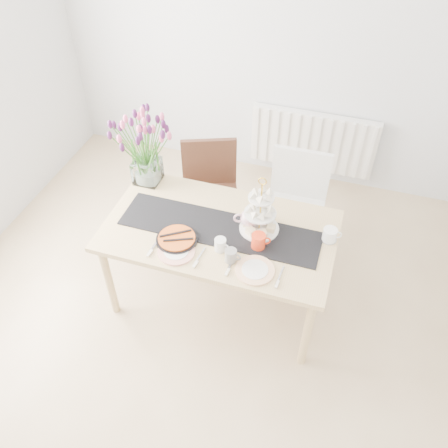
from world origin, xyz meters
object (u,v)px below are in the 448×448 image
(teapot, at_px, (250,218))
(mug_white, at_px, (220,245))
(cake_stand, at_px, (260,217))
(chair_white, at_px, (296,199))
(chair_brown, at_px, (210,186))
(plate_left, at_px, (176,251))
(dining_table, at_px, (220,236))
(mug_grey, at_px, (231,256))
(tart_tin, at_px, (177,239))
(radiator, at_px, (313,141))
(plate_right, at_px, (255,270))
(cream_jug, at_px, (330,235))
(tulip_vase, at_px, (143,139))
(mug_orange, at_px, (258,241))

(teapot, relative_size, mug_white, 2.34)
(cake_stand, xyz_separation_m, mug_white, (-0.20, -0.26, -0.07))
(chair_white, xyz_separation_m, cake_stand, (-0.15, -0.64, 0.32))
(chair_brown, relative_size, mug_white, 9.90)
(plate_left, bearing_deg, cake_stand, 38.36)
(dining_table, relative_size, teapot, 7.39)
(teapot, height_order, mug_grey, teapot)
(mug_grey, distance_m, mug_white, 0.12)
(chair_brown, xyz_separation_m, cake_stand, (0.56, -0.59, 0.33))
(teapot, xyz_separation_m, tart_tin, (-0.43, -0.30, -0.05))
(chair_white, bearing_deg, radiator, 90.66)
(chair_white, relative_size, mug_grey, 10.13)
(chair_brown, distance_m, plate_right, 1.17)
(cake_stand, height_order, mug_white, cake_stand)
(plate_left, bearing_deg, cream_jug, 23.94)
(plate_left, relative_size, plate_right, 0.99)
(chair_white, xyz_separation_m, tart_tin, (-0.65, -0.91, 0.22))
(cake_stand, bearing_deg, dining_table, -164.18)
(chair_brown, height_order, mug_white, chair_brown)
(teapot, relative_size, plate_left, 0.87)
(tulip_vase, bearing_deg, mug_orange, -23.47)
(dining_table, height_order, mug_white, mug_white)
(radiator, bearing_deg, chair_brown, -123.36)
(plate_left, bearing_deg, tart_tin, 109.71)
(mug_grey, bearing_deg, mug_orange, 52.36)
(tart_tin, relative_size, mug_white, 3.03)
(plate_left, bearing_deg, mug_orange, 22.34)
(dining_table, xyz_separation_m, cream_jug, (0.74, 0.12, 0.12))
(cake_stand, xyz_separation_m, mug_orange, (0.04, -0.16, -0.06))
(teapot, height_order, mug_orange, teapot)
(radiator, relative_size, tulip_vase, 1.76)
(radiator, distance_m, cake_stand, 1.69)
(dining_table, height_order, teapot, teapot)
(cream_jug, height_order, tart_tin, cream_jug)
(tulip_vase, bearing_deg, plate_left, -52.61)
(tart_tin, bearing_deg, cream_jug, 18.24)
(cake_stand, height_order, mug_grey, cake_stand)
(cream_jug, bearing_deg, mug_orange, -165.97)
(radiator, relative_size, plate_right, 4.76)
(plate_right, bearing_deg, chair_brown, 123.45)
(chair_brown, distance_m, plate_left, 0.99)
(chair_brown, xyz_separation_m, cream_jug, (1.04, -0.54, 0.26))
(radiator, bearing_deg, cake_stand, -94.38)
(teapot, distance_m, cream_jug, 0.55)
(tart_tin, relative_size, mug_grey, 3.04)
(dining_table, height_order, tart_tin, tart_tin)
(mug_grey, height_order, plate_left, mug_grey)
(chair_white, distance_m, cream_jug, 0.71)
(tart_tin, relative_size, plate_right, 1.11)
(dining_table, relative_size, cake_stand, 3.97)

